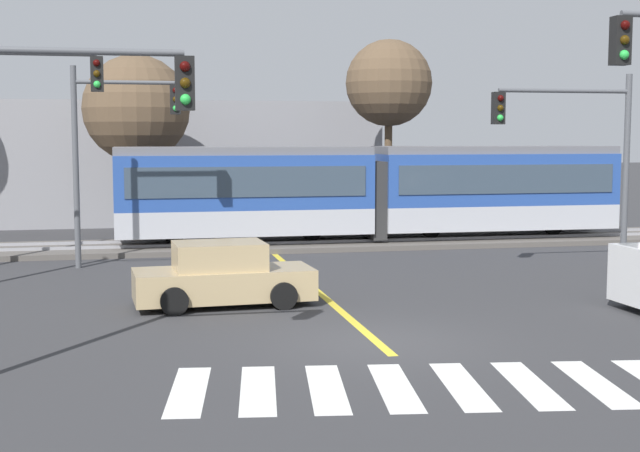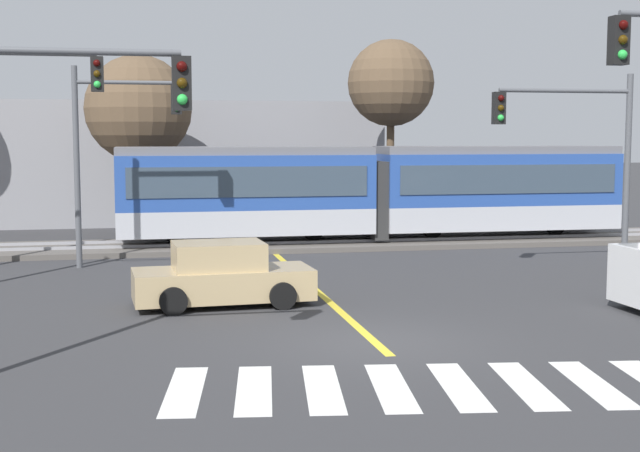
{
  "view_description": "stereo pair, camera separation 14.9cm",
  "coord_description": "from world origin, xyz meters",
  "px_view_note": "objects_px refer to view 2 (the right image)",
  "views": [
    {
      "loc": [
        -4.56,
        -16.47,
        4.05
      ],
      "look_at": [
        0.26,
        6.79,
        1.6
      ],
      "focal_mm": 50.0,
      "sensor_mm": 36.0,
      "label": 1
    },
    {
      "loc": [
        -4.42,
        -16.5,
        4.05
      ],
      "look_at": [
        0.26,
        6.79,
        1.6
      ],
      "focal_mm": 50.0,
      "sensor_mm": 36.0,
      "label": 2
    }
  ],
  "objects_px": {
    "traffic_light_mid_right": "(581,142)",
    "bare_tree_west": "(138,109)",
    "traffic_light_far_left": "(112,137)",
    "traffic_light_near_left": "(45,145)",
    "bare_tree_east": "(391,84)",
    "light_rail_tram": "(374,189)",
    "sedan_crossing": "(222,276)"
  },
  "relations": [
    {
      "from": "light_rail_tram",
      "to": "bare_tree_east",
      "type": "bearing_deg",
      "value": 66.79
    },
    {
      "from": "traffic_light_far_left",
      "to": "traffic_light_mid_right",
      "type": "bearing_deg",
      "value": -17.64
    },
    {
      "from": "light_rail_tram",
      "to": "traffic_light_mid_right",
      "type": "distance_m",
      "value": 9.13
    },
    {
      "from": "light_rail_tram",
      "to": "traffic_light_mid_right",
      "type": "relative_size",
      "value": 3.2
    },
    {
      "from": "traffic_light_near_left",
      "to": "bare_tree_east",
      "type": "distance_m",
      "value": 23.8
    },
    {
      "from": "traffic_light_mid_right",
      "to": "traffic_light_far_left",
      "type": "relative_size",
      "value": 0.95
    },
    {
      "from": "sedan_crossing",
      "to": "light_rail_tram",
      "type": "bearing_deg",
      "value": 58.53
    },
    {
      "from": "traffic_light_mid_right",
      "to": "traffic_light_far_left",
      "type": "xyz_separation_m",
      "value": [
        -13.2,
        4.2,
        0.14
      ]
    },
    {
      "from": "bare_tree_west",
      "to": "bare_tree_east",
      "type": "xyz_separation_m",
      "value": [
        10.25,
        -0.08,
        1.08
      ]
    },
    {
      "from": "traffic_light_near_left",
      "to": "light_rail_tram",
      "type": "bearing_deg",
      "value": 58.81
    },
    {
      "from": "light_rail_tram",
      "to": "bare_tree_west",
      "type": "relative_size",
      "value": 2.58
    },
    {
      "from": "bare_tree_east",
      "to": "traffic_light_mid_right",
      "type": "bearing_deg",
      "value": -79.93
    },
    {
      "from": "traffic_light_far_left",
      "to": "bare_tree_east",
      "type": "height_order",
      "value": "bare_tree_east"
    },
    {
      "from": "bare_tree_west",
      "to": "traffic_light_far_left",
      "type": "bearing_deg",
      "value": -95.49
    },
    {
      "from": "light_rail_tram",
      "to": "bare_tree_east",
      "type": "xyz_separation_m",
      "value": [
        1.82,
        4.24,
        4.07
      ]
    },
    {
      "from": "light_rail_tram",
      "to": "bare_tree_west",
      "type": "bearing_deg",
      "value": 152.86
    },
    {
      "from": "bare_tree_west",
      "to": "bare_tree_east",
      "type": "distance_m",
      "value": 10.3
    },
    {
      "from": "traffic_light_mid_right",
      "to": "bare_tree_east",
      "type": "height_order",
      "value": "bare_tree_east"
    },
    {
      "from": "bare_tree_west",
      "to": "traffic_light_mid_right",
      "type": "bearing_deg",
      "value": -44.79
    },
    {
      "from": "traffic_light_far_left",
      "to": "light_rail_tram",
      "type": "bearing_deg",
      "value": 22.47
    },
    {
      "from": "traffic_light_mid_right",
      "to": "bare_tree_west",
      "type": "xyz_separation_m",
      "value": [
        -12.42,
        12.33,
        1.21
      ]
    },
    {
      "from": "sedan_crossing",
      "to": "traffic_light_far_left",
      "type": "bearing_deg",
      "value": 111.3
    },
    {
      "from": "bare_tree_west",
      "to": "bare_tree_east",
      "type": "height_order",
      "value": "bare_tree_east"
    },
    {
      "from": "traffic_light_near_left",
      "to": "bare_tree_east",
      "type": "bearing_deg",
      "value": 60.36
    },
    {
      "from": "sedan_crossing",
      "to": "bare_tree_west",
      "type": "relative_size",
      "value": 0.6
    },
    {
      "from": "traffic_light_mid_right",
      "to": "bare_tree_east",
      "type": "bearing_deg",
      "value": 100.07
    },
    {
      "from": "light_rail_tram",
      "to": "bare_tree_east",
      "type": "distance_m",
      "value": 6.15
    },
    {
      "from": "traffic_light_mid_right",
      "to": "bare_tree_east",
      "type": "relative_size",
      "value": 0.73
    },
    {
      "from": "traffic_light_near_left",
      "to": "traffic_light_mid_right",
      "type": "height_order",
      "value": "traffic_light_near_left"
    },
    {
      "from": "traffic_light_far_left",
      "to": "bare_tree_east",
      "type": "distance_m",
      "value": 13.82
    },
    {
      "from": "traffic_light_far_left",
      "to": "sedan_crossing",
      "type": "bearing_deg",
      "value": -68.7
    },
    {
      "from": "sedan_crossing",
      "to": "traffic_light_near_left",
      "type": "bearing_deg",
      "value": -120.67
    }
  ]
}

